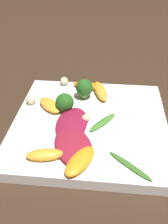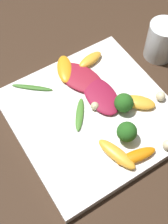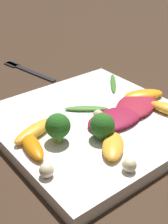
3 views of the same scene
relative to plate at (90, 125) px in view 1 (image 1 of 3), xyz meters
name	(u,v)px [view 1 (image 1 of 3)]	position (x,y,z in m)	size (l,w,h in m)	color
ground_plane	(90,129)	(0.00, 0.00, -0.01)	(2.40, 2.40, 0.00)	#382619
plate	(90,125)	(0.00, 0.00, 0.00)	(0.29, 0.29, 0.02)	white
radicchio_leaf_0	(73,145)	(-0.08, 0.02, 0.02)	(0.12, 0.09, 0.01)	maroon
radicchio_leaf_1	(72,123)	(-0.02, 0.03, 0.02)	(0.10, 0.06, 0.01)	maroon
orange_segment_0	(89,86)	(0.12, 0.01, 0.02)	(0.04, 0.08, 0.01)	orange
orange_segment_1	(45,155)	(-0.11, 0.06, 0.02)	(0.03, 0.06, 0.02)	#FCAD33
orange_segment_2	(80,161)	(-0.11, 0.01, 0.02)	(0.08, 0.06, 0.02)	orange
orange_segment_3	(50,105)	(0.03, 0.08, 0.02)	(0.07, 0.07, 0.02)	#FCAD33
orange_segment_4	(100,91)	(0.10, -0.01, 0.02)	(0.08, 0.04, 0.02)	#FCAD33
broccoli_floret_0	(84,88)	(0.08, 0.02, 0.03)	(0.04, 0.04, 0.04)	#84AD5B
broccoli_floret_1	(65,103)	(0.02, 0.05, 0.03)	(0.04, 0.04, 0.04)	#84AD5B
arugula_sprig_0	(130,166)	(-0.11, -0.07, 0.01)	(0.06, 0.07, 0.00)	#3D7528
arugula_sprig_1	(103,122)	(-0.01, -0.02, 0.01)	(0.07, 0.06, 0.01)	#47842D
macadamia_nut_0	(86,118)	(-0.01, 0.01, 0.02)	(0.02, 0.02, 0.02)	beige
macadamia_nut_1	(64,81)	(0.13, 0.07, 0.02)	(0.02, 0.02, 0.02)	beige
macadamia_nut_2	(31,100)	(0.04, 0.13, 0.02)	(0.02, 0.02, 0.02)	beige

